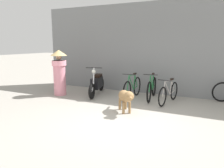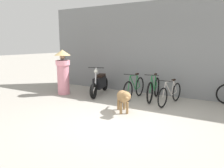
# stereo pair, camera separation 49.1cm
# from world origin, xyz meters

# --- Properties ---
(ground_plane) EXTENTS (60.00, 60.00, 0.00)m
(ground_plane) POSITION_xyz_m (0.00, 0.00, 0.00)
(ground_plane) COLOR #9E998E
(shop_wall_back) EXTENTS (9.77, 0.20, 3.37)m
(shop_wall_back) POSITION_xyz_m (0.00, 3.39, 1.69)
(shop_wall_back) COLOR slate
(shop_wall_back) RESTS_ON ground
(bicycle_0) EXTENTS (0.46, 1.66, 0.89)m
(bicycle_0) POSITION_xyz_m (-0.60, 2.30, 0.37)
(bicycle_0) COLOR black
(bicycle_0) RESTS_ON ground
(bicycle_1) EXTENTS (0.46, 1.69, 0.90)m
(bicycle_1) POSITION_xyz_m (0.03, 2.48, 0.37)
(bicycle_1) COLOR black
(bicycle_1) RESTS_ON ground
(bicycle_2) EXTENTS (0.46, 1.60, 0.80)m
(bicycle_2) POSITION_xyz_m (0.66, 2.24, 0.33)
(bicycle_2) COLOR black
(bicycle_2) RESTS_ON ground
(motorcycle) EXTENTS (0.70, 1.89, 1.06)m
(motorcycle) POSITION_xyz_m (-1.98, 2.24, 0.41)
(motorcycle) COLOR black
(motorcycle) RESTS_ON ground
(stray_dog) EXTENTS (0.81, 0.96, 0.66)m
(stray_dog) POSITION_xyz_m (-0.20, 0.73, 0.44)
(stray_dog) COLOR #997247
(stray_dog) RESTS_ON ground
(person_in_robes) EXTENTS (0.71, 0.71, 1.66)m
(person_in_robes) POSITION_xyz_m (-3.19, 1.61, 0.91)
(person_in_robes) COLOR pink
(person_in_robes) RESTS_ON ground
(spare_tire_left) EXTENTS (0.63, 0.27, 0.66)m
(spare_tire_left) POSITION_xyz_m (2.19, 3.14, 0.33)
(spare_tire_left) COLOR black
(spare_tire_left) RESTS_ON ground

